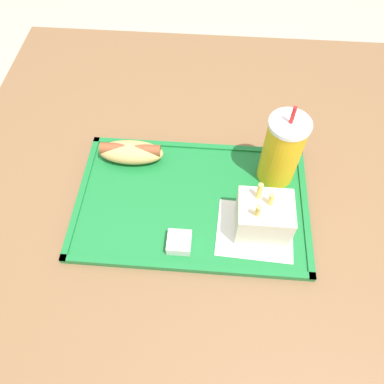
{
  "coord_description": "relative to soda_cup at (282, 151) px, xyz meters",
  "views": [
    {
      "loc": [
        0.01,
        -0.35,
        1.38
      ],
      "look_at": [
        -0.02,
        0.03,
        0.79
      ],
      "focal_mm": 35.0,
      "sensor_mm": 36.0,
      "label": 1
    }
  ],
  "objects": [
    {
      "name": "dining_table",
      "position": [
        -0.14,
        -0.11,
        -0.46
      ],
      "size": [
        1.02,
        1.16,
        0.75
      ],
      "color": "brown",
      "rests_on": "ground_plane"
    },
    {
      "name": "fries_carton",
      "position": [
        -0.03,
        -0.12,
        -0.04
      ],
      "size": [
        0.09,
        0.08,
        0.11
      ],
      "color": "silver",
      "rests_on": "food_tray"
    },
    {
      "name": "paper_napkin",
      "position": [
        -0.04,
        -0.13,
        -0.07
      ],
      "size": [
        0.14,
        0.12,
        0.0
      ],
      "color": "white",
      "rests_on": "food_tray"
    },
    {
      "name": "hot_dog_far",
      "position": [
        -0.29,
        0.02,
        -0.05
      ],
      "size": [
        0.13,
        0.06,
        0.04
      ],
      "color": "tan",
      "rests_on": "food_tray"
    },
    {
      "name": "ground_plane",
      "position": [
        -0.14,
        -0.11,
        -0.84
      ],
      "size": [
        8.0,
        8.0,
        0.0
      ],
      "primitive_type": "plane",
      "color": "#ADA393"
    },
    {
      "name": "sauce_cup_mayo",
      "position": [
        -0.18,
        -0.17,
        -0.06
      ],
      "size": [
        0.04,
        0.04,
        0.02
      ],
      "color": "silver",
      "rests_on": "food_tray"
    },
    {
      "name": "soda_cup",
      "position": [
        0.0,
        0.0,
        0.0
      ],
      "size": [
        0.07,
        0.07,
        0.18
      ],
      "color": "gold",
      "rests_on": "food_tray"
    },
    {
      "name": "food_tray",
      "position": [
        -0.16,
        -0.07,
        -0.08
      ],
      "size": [
        0.44,
        0.28,
        0.01
      ],
      "color": "#197233",
      "rests_on": "dining_table"
    }
  ]
}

